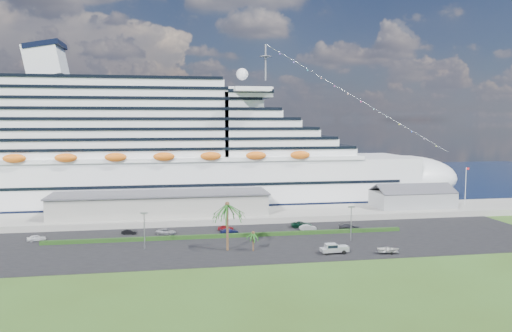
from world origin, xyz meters
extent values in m
plane|color=#354E1A|center=(0.00, 0.00, 0.00)|extent=(420.00, 420.00, 0.00)
cube|color=black|center=(0.00, 11.00, 0.06)|extent=(140.00, 38.00, 0.12)
cube|color=gray|center=(0.00, 40.00, 0.90)|extent=(240.00, 20.00, 1.80)
cube|color=#0B1833|center=(0.00, 130.00, 0.01)|extent=(420.00, 160.00, 0.02)
cube|color=silver|center=(-20.00, 64.00, 8.00)|extent=(160.00, 30.00, 16.00)
ellipsoid|color=silver|center=(60.00, 64.00, 8.00)|extent=(40.00, 30.00, 16.00)
cube|color=black|center=(-20.00, 64.00, 1.20)|extent=(164.00, 30.60, 2.40)
cube|color=silver|center=(-32.00, 64.00, 29.60)|extent=(128.00, 26.00, 24.80)
cube|color=silver|center=(2.80, 64.00, 37.40)|extent=(14.00, 38.00, 3.20)
cube|color=silver|center=(-60.00, 64.00, 47.00)|extent=(11.58, 14.00, 11.58)
cylinder|color=gray|center=(10.00, 64.00, 48.00)|extent=(0.70, 0.70, 12.00)
ellipsoid|color=orange|center=(-24.00, 48.20, 17.80)|extent=(90.00, 2.40, 2.60)
ellipsoid|color=orange|center=(-24.00, 79.80, 17.80)|extent=(90.00, 2.40, 2.60)
cube|color=black|center=(-20.00, 64.00, 8.80)|extent=(144.00, 30.40, 0.90)
cube|color=gray|center=(-25.00, 40.00, 4.80)|extent=(60.00, 14.00, 6.00)
cube|color=#4C4C54|center=(-25.00, 40.00, 7.90)|extent=(61.00, 15.00, 0.40)
cube|color=gray|center=(52.00, 40.00, 4.20)|extent=(24.00, 12.00, 4.80)
cube|color=#4C4C54|center=(52.00, 37.00, 7.80)|extent=(24.00, 6.31, 2.74)
cube|color=#4C4C54|center=(52.00, 43.00, 7.80)|extent=(24.00, 6.31, 2.74)
cylinder|color=silver|center=(70.00, 40.00, 7.80)|extent=(0.16, 0.16, 12.00)
cube|color=red|center=(70.50, 40.00, 13.40)|extent=(1.00, 0.04, 0.70)
cube|color=black|center=(-8.00, 16.00, 0.57)|extent=(88.00, 1.10, 0.90)
cylinder|color=gray|center=(-28.00, 8.00, 4.12)|extent=(0.24, 0.24, 8.00)
cube|color=gray|center=(-28.00, 8.00, 8.22)|extent=(1.60, 0.35, 0.35)
cylinder|color=gray|center=(20.00, 8.00, 4.12)|extent=(0.24, 0.24, 8.00)
cube|color=gray|center=(20.00, 8.00, 8.22)|extent=(1.60, 0.35, 0.35)
cylinder|color=#47301E|center=(-10.00, 4.00, 5.25)|extent=(0.54, 0.54, 10.50)
sphere|color=#47301E|center=(-10.00, 4.00, 10.50)|extent=(0.98, 0.98, 0.98)
cylinder|color=#47301E|center=(-4.50, 2.50, 2.10)|extent=(0.35, 0.35, 4.20)
sphere|color=#47301E|center=(-4.50, 2.50, 4.20)|extent=(0.73, 0.73, 0.73)
imported|color=white|center=(-53.71, 20.09, 0.84)|extent=(4.55, 2.86, 1.45)
imported|color=black|center=(-32.58, 23.69, 0.73)|extent=(3.89, 1.93, 1.23)
imported|color=#919399|center=(-23.46, 21.93, 0.80)|extent=(5.38, 3.78, 1.36)
imported|color=#141A48|center=(-7.79, 19.61, 0.82)|extent=(5.08, 2.83, 1.39)
imported|color=maroon|center=(-8.21, 23.85, 0.83)|extent=(4.33, 2.21, 1.41)
imported|color=#9A9DA1|center=(12.87, 20.39, 0.85)|extent=(4.46, 1.69, 1.45)
imported|color=black|center=(12.20, 24.18, 0.91)|extent=(5.72, 2.76, 1.57)
imported|color=#232429|center=(23.70, 19.11, 0.91)|extent=(5.88, 3.94, 1.58)
cylinder|color=black|center=(10.30, -3.52, 0.56)|extent=(0.90, 0.35, 0.88)
cylinder|color=black|center=(10.30, -1.42, 0.56)|extent=(0.90, 0.35, 0.88)
cylinder|color=black|center=(14.17, -3.52, 0.56)|extent=(0.90, 0.35, 0.88)
cylinder|color=black|center=(14.17, -1.42, 0.56)|extent=(0.90, 0.35, 0.88)
cube|color=silver|center=(12.40, -2.47, 0.95)|extent=(6.06, 2.50, 0.77)
cube|color=silver|center=(14.00, -2.47, 1.39)|extent=(2.75, 2.28, 0.61)
cube|color=silver|center=(11.63, -2.47, 1.72)|extent=(2.53, 2.21, 1.05)
cube|color=black|center=(11.63, -2.47, 1.83)|extent=(2.31, 2.26, 0.61)
cube|color=silver|center=(9.86, -2.47, 1.17)|extent=(1.10, 2.14, 0.39)
cube|color=gray|center=(23.71, -4.73, 0.62)|extent=(4.33, 2.13, 0.11)
cylinder|color=gray|center=(21.82, -4.73, 0.62)|extent=(1.97, 0.37, 0.07)
cylinder|color=black|center=(24.07, -5.54, 0.41)|extent=(0.60, 0.28, 0.58)
cylinder|color=black|center=(24.07, -3.91, 0.41)|extent=(0.60, 0.28, 0.58)
imported|color=silver|center=(23.71, -4.73, 1.14)|extent=(5.01, 3.91, 0.95)
camera|label=1|loc=(-22.03, -103.06, 28.71)|focal=35.00mm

